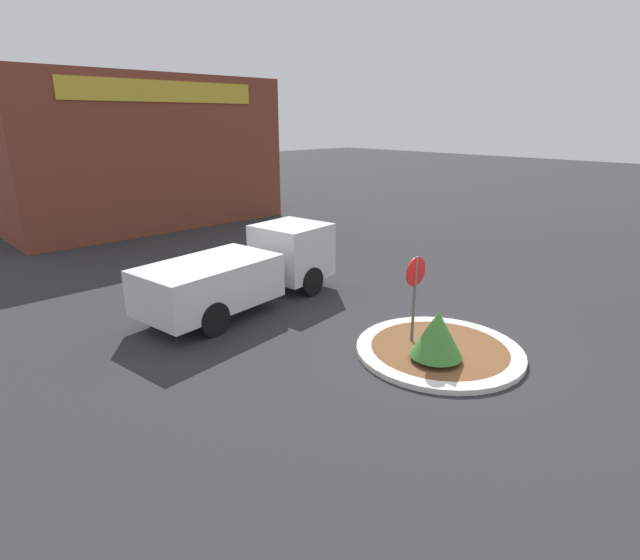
% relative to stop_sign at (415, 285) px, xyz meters
% --- Properties ---
extents(ground_plane, '(120.00, 120.00, 0.00)m').
position_rel_stop_sign_xyz_m(ground_plane, '(0.13, -0.69, -1.52)').
color(ground_plane, '#2D2D30').
extents(traffic_island, '(3.82, 3.82, 0.13)m').
position_rel_stop_sign_xyz_m(traffic_island, '(0.13, -0.69, -1.46)').
color(traffic_island, silver).
rests_on(traffic_island, ground_plane).
extents(stop_sign, '(0.69, 0.07, 2.20)m').
position_rel_stop_sign_xyz_m(stop_sign, '(0.00, 0.00, 0.00)').
color(stop_sign, '#4C4C51').
rests_on(stop_sign, ground_plane).
extents(island_shrub, '(1.13, 1.13, 1.14)m').
position_rel_stop_sign_xyz_m(island_shrub, '(-0.45, -0.98, -0.77)').
color(island_shrub, brown).
rests_on(island_shrub, traffic_island).
extents(utility_truck, '(6.38, 2.85, 2.05)m').
position_rel_stop_sign_xyz_m(utility_truck, '(-1.23, 4.94, -0.46)').
color(utility_truck, silver).
rests_on(utility_truck, ground_plane).
extents(storefront_building, '(12.88, 6.07, 7.11)m').
position_rel_stop_sign_xyz_m(storefront_building, '(2.04, 18.35, 2.04)').
color(storefront_building, brown).
rests_on(storefront_building, ground_plane).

